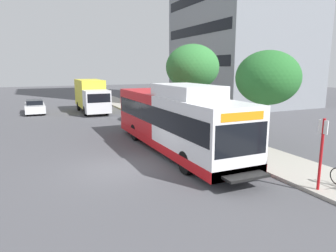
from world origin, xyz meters
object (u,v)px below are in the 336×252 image
transit_bus (174,120)px  box_truck_background (91,95)px  street_tree_near_stop (268,78)px  street_tree_mid_block (192,67)px  parked_car_far_lane (35,107)px  bus_stop_sign_pole (321,149)px

transit_bus → box_truck_background: size_ratio=1.75×
transit_bus → street_tree_near_stop: size_ratio=2.34×
street_tree_mid_block → parked_car_far_lane: 16.94m
transit_bus → street_tree_mid_block: bearing=53.9°
bus_stop_sign_pole → box_truck_background: box_truck_background is taller
parked_car_far_lane → bus_stop_sign_pole: bearing=-71.2°
street_tree_near_stop → parked_car_far_lane: 23.38m
bus_stop_sign_pole → street_tree_near_stop: size_ratio=0.50×
parked_car_far_lane → street_tree_near_stop: bearing=-61.5°
street_tree_near_stop → street_tree_mid_block: street_tree_mid_block is taller
street_tree_near_stop → box_truck_background: (-5.75, 18.72, -2.18)m
parked_car_far_lane → transit_bus: bearing=-70.5°
transit_bus → street_tree_near_stop: bearing=-23.0°
transit_bus → parked_car_far_lane: size_ratio=2.72×
box_truck_background → transit_bus: bearing=-85.8°
transit_bus → bus_stop_sign_pole: size_ratio=4.71×
bus_stop_sign_pole → parked_car_far_lane: 27.20m
street_tree_mid_block → box_truck_background: bearing=117.8°
transit_bus → parked_car_far_lane: 19.57m
transit_bus → street_tree_near_stop: (4.53, -1.92, 2.22)m
bus_stop_sign_pole → box_truck_background: bearing=98.1°
transit_bus → box_truck_background: (-1.23, 16.80, 0.04)m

